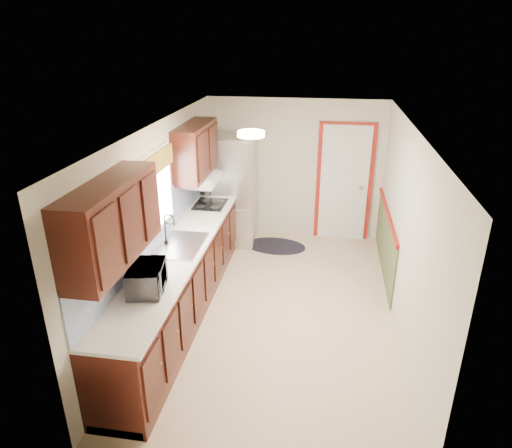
% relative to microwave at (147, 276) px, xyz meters
% --- Properties ---
extents(room_shell, '(3.20, 5.20, 2.52)m').
position_rel_microwave_xyz_m(room_shell, '(1.20, 1.28, 0.09)').
color(room_shell, beige).
rests_on(room_shell, ground).
extents(kitchen_run, '(0.63, 4.00, 2.20)m').
position_rel_microwave_xyz_m(kitchen_run, '(-0.04, 0.99, -0.30)').
color(kitchen_run, '#36120C').
rests_on(kitchen_run, ground).
extents(back_wall_trim, '(1.12, 2.30, 2.08)m').
position_rel_microwave_xyz_m(back_wall_trim, '(2.19, 3.49, -0.22)').
color(back_wall_trim, maroon).
rests_on(back_wall_trim, ground).
extents(ceiling_fixture, '(0.30, 0.30, 0.06)m').
position_rel_microwave_xyz_m(ceiling_fixture, '(0.90, 1.08, 1.25)').
color(ceiling_fixture, '#FFD88C').
rests_on(ceiling_fixture, room_shell).
extents(microwave, '(0.37, 0.55, 0.34)m').
position_rel_microwave_xyz_m(microwave, '(0.00, 0.00, 0.00)').
color(microwave, white).
rests_on(microwave, kitchen_run).
extents(refrigerator, '(0.83, 0.80, 1.86)m').
position_rel_microwave_xyz_m(refrigerator, '(0.18, 3.33, -0.18)').
color(refrigerator, '#B7B7BC').
rests_on(refrigerator, ground).
extents(rug, '(1.08, 0.75, 0.01)m').
position_rel_microwave_xyz_m(rug, '(0.96, 3.18, -1.10)').
color(rug, black).
rests_on(rug, ground).
extents(cooktop, '(0.46, 0.55, 0.02)m').
position_rel_microwave_xyz_m(cooktop, '(0.01, 2.54, -0.16)').
color(cooktop, black).
rests_on(cooktop, kitchen_run).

